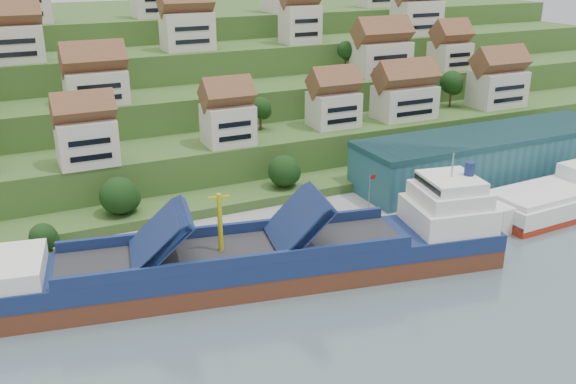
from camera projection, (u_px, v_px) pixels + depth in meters
ground at (305, 271)px, 101.74m from camera, size 300.00×300.00×0.00m
quay at (363, 211)px, 122.03m from camera, size 180.00×14.00×2.20m
hillside at (143, 86)px, 185.23m from camera, size 260.00×128.00×31.00m
hillside_village at (189, 57)px, 145.62m from camera, size 161.41×63.10×28.94m
hillside_trees at (197, 116)px, 131.12m from camera, size 136.36×62.34×30.17m
warehouse at (489, 156)px, 134.40m from camera, size 60.00×15.00×10.00m
flagpole at (370, 193)px, 114.99m from camera, size 1.28×0.16×8.00m
cargo_ship at (263, 261)px, 97.72m from camera, size 81.37×26.77×17.87m
second_ship at (561, 199)px, 123.49m from camera, size 31.48×13.08×8.97m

